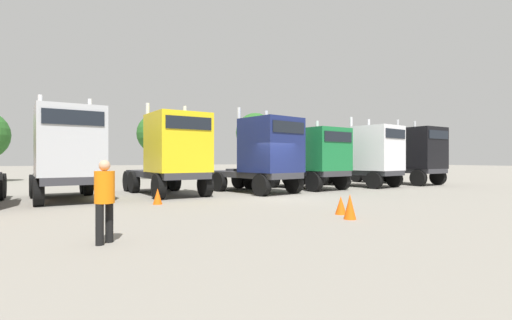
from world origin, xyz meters
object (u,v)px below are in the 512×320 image
visitor_in_hivis (105,195)px  traffic_cone_far (158,196)px  semi_truck_navy (264,154)px  semi_truck_white (369,156)px  semi_truck_silver (68,153)px  traffic_cone_mid (341,205)px  semi_truck_yellow (173,153)px  semi_truck_green (314,158)px  traffic_cone_near (350,207)px  semi_truck_black (413,156)px

visitor_in_hivis → traffic_cone_far: bearing=114.5°
traffic_cone_far → visitor_in_hivis: bearing=-114.6°
semi_truck_navy → semi_truck_white: semi_truck_navy is taller
semi_truck_silver → traffic_cone_mid: bearing=38.5°
semi_truck_yellow → semi_truck_navy: (4.44, -0.99, -0.03)m
semi_truck_navy → semi_truck_green: size_ratio=1.00×
semi_truck_yellow → traffic_cone_near: 9.66m
traffic_cone_near → semi_truck_white: bearing=40.4°
semi_truck_silver → visitor_in_hivis: bearing=-1.8°
semi_truck_white → traffic_cone_far: bearing=-89.6°
traffic_cone_near → traffic_cone_mid: traffic_cone_near is taller
semi_truck_white → visitor_in_hivis: 18.73m
traffic_cone_mid → semi_truck_black: bearing=29.1°
semi_truck_yellow → traffic_cone_mid: semi_truck_yellow is taller
semi_truck_silver → traffic_cone_far: semi_truck_silver is taller
semi_truck_green → traffic_cone_mid: 9.83m
semi_truck_green → semi_truck_black: 8.49m
semi_truck_silver → traffic_cone_near: (6.71, -9.05, -1.63)m
semi_truck_yellow → traffic_cone_far: (-1.54, -2.89, -1.71)m
semi_truck_navy → traffic_cone_mid: size_ratio=10.73×
semi_truck_navy → semi_truck_black: bearing=81.3°
semi_truck_yellow → traffic_cone_far: bearing=-31.1°
semi_truck_navy → visitor_in_hivis: (-8.77, -7.98, -0.99)m
semi_truck_black → semi_truck_yellow: bearing=-94.5°
traffic_cone_mid → traffic_cone_far: (-4.25, 5.51, 0.02)m
semi_truck_navy → semi_truck_green: bearing=88.7°
semi_truck_white → traffic_cone_far: 14.23m
semi_truck_green → traffic_cone_near: (-5.94, -8.85, -1.46)m
traffic_cone_far → semi_truck_green: bearing=14.4°
semi_truck_green → traffic_cone_near: bearing=-38.9°
traffic_cone_far → semi_truck_black: bearing=7.1°
visitor_in_hivis → traffic_cone_mid: visitor_in_hivis is taller
semi_truck_black → traffic_cone_far: size_ratio=10.61×
semi_truck_yellow → traffic_cone_mid: (2.71, -8.40, -1.73)m
traffic_cone_near → traffic_cone_far: traffic_cone_near is taller
semi_truck_navy → traffic_cone_mid: semi_truck_navy is taller
semi_truck_green → semi_truck_white: (4.20, -0.22, 0.11)m
semi_truck_silver → semi_truck_navy: bearing=82.4°
semi_truck_silver → semi_truck_green: bearing=86.6°
visitor_in_hivis → traffic_cone_mid: (7.04, 0.57, -0.71)m
traffic_cone_mid → traffic_cone_far: 6.96m
semi_truck_silver → semi_truck_white: size_ratio=0.89×
traffic_cone_mid → traffic_cone_far: size_ratio=0.93×
semi_truck_yellow → semi_truck_green: bearing=84.3°
visitor_in_hivis → traffic_cone_far: visitor_in_hivis is taller
semi_truck_silver → semi_truck_black: size_ratio=0.90×
semi_truck_navy → traffic_cone_far: (-5.98, -1.90, -1.68)m
semi_truck_navy → semi_truck_white: 7.98m
semi_truck_yellow → traffic_cone_near: size_ratio=8.73×
semi_truck_white → semi_truck_yellow: bearing=-101.7°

